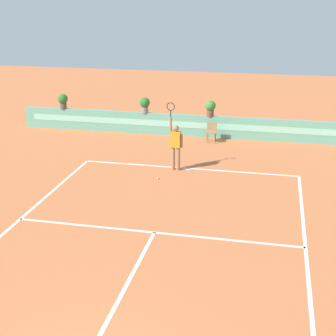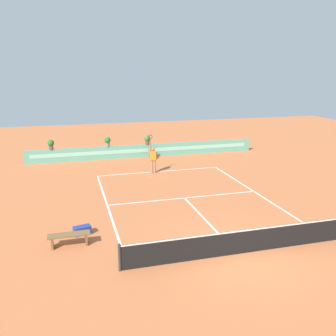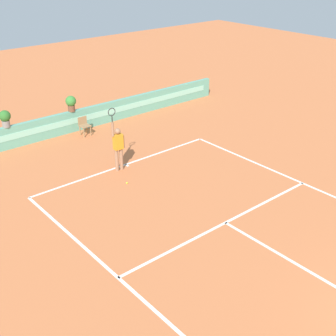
{
  "view_description": "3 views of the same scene",
  "coord_description": "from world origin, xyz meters",
  "px_view_note": "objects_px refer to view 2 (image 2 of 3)",
  "views": [
    {
      "loc": [
        3.03,
        -5.73,
        6.37
      ],
      "look_at": [
        -0.18,
        9.02,
        1.0
      ],
      "focal_mm": 53.0,
      "sensor_mm": 36.0,
      "label": 1
    },
    {
      "loc": [
        -5.84,
        -11.16,
        6.62
      ],
      "look_at": [
        -0.18,
        9.02,
        1.0
      ],
      "focal_mm": 39.12,
      "sensor_mm": 36.0,
      "label": 2
    },
    {
      "loc": [
        -9.19,
        -1.71,
        7.99
      ],
      "look_at": [
        -0.18,
        9.02,
        1.0
      ],
      "focal_mm": 48.58,
      "sensor_mm": 36.0,
      "label": 3
    }
  ],
  "objects_px": {
    "tennis_ball_near_baseline": "(151,178)",
    "potted_plant_left": "(107,141)",
    "gear_bag": "(82,230)",
    "potted_plant_centre": "(147,139)",
    "potted_plant_far_left": "(51,144)",
    "tennis_player": "(153,158)",
    "ball_kid_chair": "(152,153)",
    "bench_courtside": "(69,237)"
  },
  "relations": [
    {
      "from": "gear_bag",
      "to": "tennis_ball_near_baseline",
      "type": "xyz_separation_m",
      "value": [
        4.61,
        7.25,
        -0.15
      ]
    },
    {
      "from": "gear_bag",
      "to": "tennis_ball_near_baseline",
      "type": "relative_size",
      "value": 10.29
    },
    {
      "from": "bench_courtside",
      "to": "potted_plant_left",
      "type": "height_order",
      "value": "potted_plant_left"
    },
    {
      "from": "potted_plant_far_left",
      "to": "potted_plant_centre",
      "type": "bearing_deg",
      "value": 0.0
    },
    {
      "from": "tennis_ball_near_baseline",
      "to": "potted_plant_left",
      "type": "height_order",
      "value": "potted_plant_left"
    },
    {
      "from": "ball_kid_chair",
      "to": "tennis_ball_near_baseline",
      "type": "distance_m",
      "value": 5.3
    },
    {
      "from": "gear_bag",
      "to": "tennis_player",
      "type": "xyz_separation_m",
      "value": [
        5.04,
        8.36,
        0.87
      ]
    },
    {
      "from": "tennis_ball_near_baseline",
      "to": "gear_bag",
      "type": "bearing_deg",
      "value": -122.44
    },
    {
      "from": "ball_kid_chair",
      "to": "bench_courtside",
      "type": "distance_m",
      "value": 14.77
    },
    {
      "from": "ball_kid_chair",
      "to": "tennis_ball_near_baseline",
      "type": "xyz_separation_m",
      "value": [
        -1.26,
        -5.12,
        -0.44
      ]
    },
    {
      "from": "bench_courtside",
      "to": "tennis_ball_near_baseline",
      "type": "relative_size",
      "value": 23.53
    },
    {
      "from": "gear_bag",
      "to": "potted_plant_centre",
      "type": "distance_m",
      "value": 14.34
    },
    {
      "from": "gear_bag",
      "to": "potted_plant_far_left",
      "type": "distance_m",
      "value": 13.25
    },
    {
      "from": "potted_plant_far_left",
      "to": "tennis_ball_near_baseline",
      "type": "bearing_deg",
      "value": -43.74
    },
    {
      "from": "potted_plant_far_left",
      "to": "potted_plant_left",
      "type": "height_order",
      "value": "same"
    },
    {
      "from": "potted_plant_centre",
      "to": "potted_plant_far_left",
      "type": "xyz_separation_m",
      "value": [
        -7.21,
        0.0,
        0.0
      ]
    },
    {
      "from": "tennis_ball_near_baseline",
      "to": "potted_plant_centre",
      "type": "relative_size",
      "value": 0.09
    },
    {
      "from": "tennis_ball_near_baseline",
      "to": "potted_plant_left",
      "type": "xyz_separation_m",
      "value": [
        -2.01,
        5.85,
        1.38
      ]
    },
    {
      "from": "gear_bag",
      "to": "potted_plant_centre",
      "type": "relative_size",
      "value": 0.97
    },
    {
      "from": "tennis_ball_near_baseline",
      "to": "potted_plant_centre",
      "type": "height_order",
      "value": "potted_plant_centre"
    },
    {
      "from": "tennis_player",
      "to": "tennis_ball_near_baseline",
      "type": "height_order",
      "value": "tennis_player"
    },
    {
      "from": "tennis_player",
      "to": "potted_plant_centre",
      "type": "bearing_deg",
      "value": 82.08
    },
    {
      "from": "gear_bag",
      "to": "potted_plant_centre",
      "type": "xyz_separation_m",
      "value": [
        5.7,
        13.1,
        1.23
      ]
    },
    {
      "from": "gear_bag",
      "to": "potted_plant_far_left",
      "type": "relative_size",
      "value": 0.97
    },
    {
      "from": "ball_kid_chair",
      "to": "gear_bag",
      "type": "relative_size",
      "value": 1.21
    },
    {
      "from": "ball_kid_chair",
      "to": "gear_bag",
      "type": "xyz_separation_m",
      "value": [
        -5.87,
        -12.37,
        -0.3
      ]
    },
    {
      "from": "bench_courtside",
      "to": "potted_plant_centre",
      "type": "xyz_separation_m",
      "value": [
        6.23,
        14.04,
        1.04
      ]
    },
    {
      "from": "potted_plant_centre",
      "to": "potted_plant_left",
      "type": "relative_size",
      "value": 1.0
    },
    {
      "from": "gear_bag",
      "to": "potted_plant_left",
      "type": "bearing_deg",
      "value": 78.79
    },
    {
      "from": "tennis_player",
      "to": "potted_plant_centre",
      "type": "height_order",
      "value": "tennis_player"
    },
    {
      "from": "gear_bag",
      "to": "tennis_ball_near_baseline",
      "type": "distance_m",
      "value": 8.59
    },
    {
      "from": "bench_courtside",
      "to": "potted_plant_left",
      "type": "relative_size",
      "value": 2.21
    },
    {
      "from": "tennis_ball_near_baseline",
      "to": "tennis_player",
      "type": "bearing_deg",
      "value": 68.82
    },
    {
      "from": "gear_bag",
      "to": "potted_plant_centre",
      "type": "height_order",
      "value": "potted_plant_centre"
    },
    {
      "from": "tennis_player",
      "to": "ball_kid_chair",
      "type": "bearing_deg",
      "value": 78.27
    },
    {
      "from": "ball_kid_chair",
      "to": "potted_plant_far_left",
      "type": "xyz_separation_m",
      "value": [
        -7.38,
        0.73,
        0.93
      ]
    },
    {
      "from": "ball_kid_chair",
      "to": "tennis_player",
      "type": "xyz_separation_m",
      "value": [
        -0.83,
        -4.01,
        0.57
      ]
    },
    {
      "from": "potted_plant_centre",
      "to": "potted_plant_left",
      "type": "height_order",
      "value": "same"
    },
    {
      "from": "tennis_ball_near_baseline",
      "to": "potted_plant_centre",
      "type": "xyz_separation_m",
      "value": [
        1.09,
        5.85,
        1.38
      ]
    },
    {
      "from": "ball_kid_chair",
      "to": "bench_courtside",
      "type": "bearing_deg",
      "value": -115.68
    },
    {
      "from": "tennis_player",
      "to": "potted_plant_centre",
      "type": "distance_m",
      "value": 4.8
    },
    {
      "from": "bench_courtside",
      "to": "potted_plant_far_left",
      "type": "distance_m",
      "value": 14.11
    }
  ]
}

